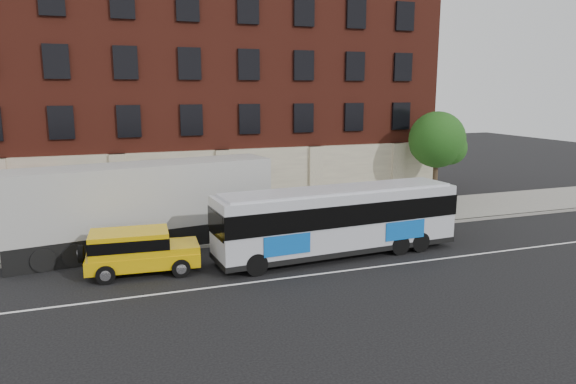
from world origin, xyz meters
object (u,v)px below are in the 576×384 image
object	(u,v)px
sign_pole	(68,229)
shipping_container	(144,207)
city_bus	(338,219)
street_tree	(438,142)
yellow_suv	(137,249)

from	to	relation	value
sign_pole	shipping_container	distance (m)	3.58
sign_pole	city_bus	xyz separation A→B (m)	(11.90, -3.52, 0.33)
sign_pole	city_bus	distance (m)	12.41
sign_pole	street_tree	xyz separation A→B (m)	(22.04, 3.34, 2.96)
sign_pole	yellow_suv	size ratio (longest dim) A/B	0.50
city_bus	shipping_container	bearing A→B (deg)	153.70
street_tree	shipping_container	size ratio (longest dim) A/B	0.48
yellow_suv	shipping_container	distance (m)	3.82
street_tree	shipping_container	world-z (taller)	street_tree
shipping_container	yellow_suv	bearing A→B (deg)	-99.76
street_tree	city_bus	xyz separation A→B (m)	(-10.14, -6.85, -2.63)
yellow_suv	shipping_container	size ratio (longest dim) A/B	0.39
sign_pole	shipping_container	xyz separation A→B (m)	(3.46, 0.65, 0.63)
street_tree	yellow_suv	world-z (taller)	street_tree
yellow_suv	shipping_container	bearing A→B (deg)	80.24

